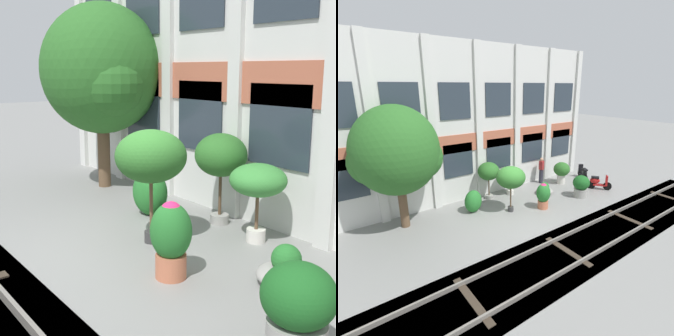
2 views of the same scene
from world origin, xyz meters
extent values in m
plane|color=gray|center=(0.00, 0.00, 0.00)|extent=(80.00, 80.00, 0.00)
cube|color=silver|center=(0.00, 3.42, 3.95)|extent=(14.84, 0.50, 7.91)
cube|color=#AD5B42|center=(0.00, 3.15, 3.10)|extent=(14.84, 0.06, 0.90)
cube|color=silver|center=(-7.42, 3.11, 3.95)|extent=(0.36, 0.16, 7.91)
cube|color=silver|center=(-4.95, 3.11, 3.95)|extent=(0.36, 0.16, 7.91)
cube|color=silver|center=(-2.47, 3.11, 3.95)|extent=(0.36, 0.16, 7.91)
cube|color=silver|center=(0.00, 3.11, 3.95)|extent=(0.36, 0.16, 7.91)
cube|color=#28333D|center=(-6.18, 3.14, 2.25)|extent=(1.58, 0.04, 1.70)
cube|color=#28333D|center=(-3.71, 3.14, 2.25)|extent=(1.58, 0.04, 1.70)
cube|color=#28333D|center=(-1.24, 3.14, 2.25)|extent=(1.58, 0.04, 1.70)
cube|color=#28333D|center=(1.24, 3.14, 2.25)|extent=(1.58, 0.04, 1.70)
cube|color=#28333D|center=(-6.18, 3.14, 5.15)|extent=(1.58, 0.04, 1.70)
cube|color=#28333D|center=(-3.71, 3.14, 5.15)|extent=(1.58, 0.04, 1.70)
cylinder|color=brown|center=(-4.35, 2.19, 1.20)|extent=(0.36, 0.36, 2.39)
ellipsoid|color=#286023|center=(-4.35, 2.19, 3.39)|extent=(3.41, 3.41, 3.63)
sphere|color=#286023|center=(-5.20, 2.39, 3.03)|extent=(1.88, 1.88, 1.88)
sphere|color=#286023|center=(-3.49, 1.99, 3.03)|extent=(1.88, 1.88, 1.88)
cylinder|color=#333333|center=(0.22, 0.67, 0.12)|extent=(0.28, 0.28, 0.23)
cylinder|color=brown|center=(0.22, 0.67, 0.89)|extent=(0.07, 0.07, 1.31)
ellipsoid|color=#286023|center=(0.22, 0.67, 1.75)|extent=(1.40, 1.40, 1.03)
cylinder|color=gray|center=(0.17, 2.56, 0.10)|extent=(0.42, 0.42, 0.21)
cylinder|color=#4C3826|center=(0.17, 2.56, 0.79)|extent=(0.07, 0.07, 1.16)
ellipsoid|color=#286023|center=(0.17, 2.56, 1.56)|extent=(1.15, 1.15, 0.95)
ellipsoid|color=#19561E|center=(4.39, -0.16, 0.82)|extent=(0.90, 0.90, 0.79)
cylinder|color=beige|center=(1.45, 2.35, 0.13)|extent=(0.38, 0.38, 0.27)
cylinder|color=brown|center=(1.45, 2.35, 0.70)|extent=(0.07, 0.07, 0.87)
ellipsoid|color=#388438|center=(1.45, 2.35, 1.27)|extent=(1.13, 1.13, 0.65)
cylinder|color=#B76647|center=(1.73, 0.00, 0.20)|extent=(0.52, 0.52, 0.41)
ellipsoid|color=#236B28|center=(1.73, 0.00, 0.81)|extent=(0.69, 0.69, 0.95)
sphere|color=#DB2866|center=(1.73, 0.00, 1.12)|extent=(0.38, 0.38, 0.38)
ellipsoid|color=gray|center=(3.07, 1.28, 0.17)|extent=(0.94, 0.94, 0.34)
sphere|color=#236B28|center=(3.07, 1.28, 0.45)|extent=(0.48, 0.48, 0.48)
ellipsoid|color=#236B28|center=(-1.27, 1.67, 0.55)|extent=(1.04, 0.89, 1.10)
camera|label=1|loc=(7.46, -4.38, 3.40)|focal=50.00mm
camera|label=2|loc=(-6.71, -8.60, 5.86)|focal=28.00mm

